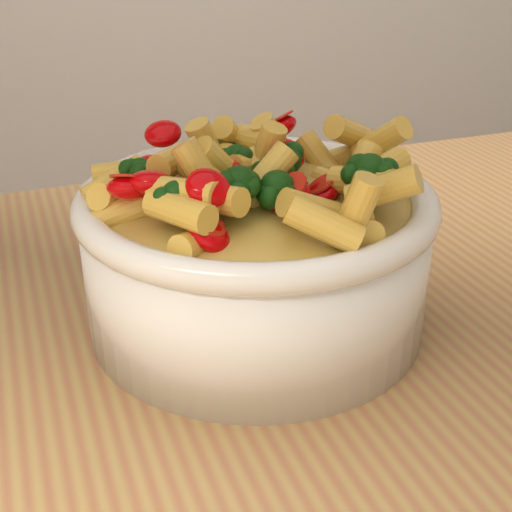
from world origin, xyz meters
name	(u,v)px	position (x,y,z in m)	size (l,w,h in m)	color
serving_bowl	(256,254)	(0.10, 0.07, 0.95)	(0.25, 0.25, 0.11)	white
pasta_salad	(256,166)	(0.10, 0.07, 1.02)	(0.20, 0.20, 0.04)	#F0C54C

